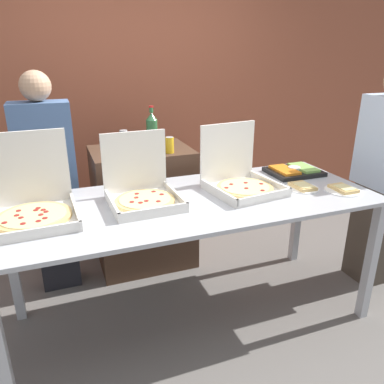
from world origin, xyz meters
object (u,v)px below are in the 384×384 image
object	(u,v)px
paper_plate_front_center	(302,187)
soda_bottle	(152,130)
veggie_tray	(294,171)
person_guest_cap	(381,177)
soda_can_silver	(124,137)
person_guest_plaid	(49,182)
pizza_box_near_left	(32,205)
pizza_box_near_right	(142,191)
pizza_box_far_left	(241,179)
paper_plate_front_left	(343,189)
soda_can_colored	(170,145)

from	to	relation	value
paper_plate_front_center	soda_bottle	distance (m)	1.24
veggie_tray	person_guest_cap	xyz separation A→B (m)	(0.60, -0.26, -0.04)
paper_plate_front_center	veggie_tray	xyz separation A→B (m)	(0.14, 0.29, 0.01)
soda_can_silver	person_guest_plaid	world-z (taller)	person_guest_plaid
pizza_box_near_left	paper_plate_front_center	world-z (taller)	pizza_box_near_left
pizza_box_near_right	person_guest_cap	distance (m)	1.80
pizza_box_far_left	paper_plate_front_left	xyz separation A→B (m)	(0.63, -0.26, -0.06)
person_guest_plaid	paper_plate_front_left	bearing A→B (deg)	152.05
soda_can_colored	pizza_box_far_left	bearing A→B (deg)	-64.99
paper_plate_front_center	person_guest_plaid	bearing A→B (deg)	152.44
soda_bottle	veggie_tray	bearing A→B (deg)	-34.73
pizza_box_near_left	soda_can_silver	bearing A→B (deg)	52.61
soda_can_colored	person_guest_cap	size ratio (longest dim) A/B	0.07
soda_can_silver	veggie_tray	bearing A→B (deg)	-37.23
pizza_box_near_right	soda_can_silver	size ratio (longest dim) A/B	3.50
pizza_box_near_right	soda_bottle	xyz separation A→B (m)	(0.28, 0.79, 0.20)
paper_plate_front_left	pizza_box_far_left	bearing A→B (deg)	157.72
soda_can_silver	pizza_box_near_right	bearing A→B (deg)	-95.05
paper_plate_front_center	soda_bottle	xyz separation A→B (m)	(-0.78, 0.93, 0.26)
pizza_box_near_right	pizza_box_near_left	bearing A→B (deg)	179.27
pizza_box_far_left	soda_bottle	world-z (taller)	soda_bottle
paper_plate_front_left	pizza_box_near_right	bearing A→B (deg)	167.97
person_guest_cap	person_guest_plaid	bearing A→B (deg)	71.17
soda_can_silver	soda_can_colored	size ratio (longest dim) A/B	1.00
pizza_box_near_right	soda_bottle	distance (m)	0.86
pizza_box_far_left	paper_plate_front_center	distance (m)	0.43
paper_plate_front_center	person_guest_cap	world-z (taller)	person_guest_cap
pizza_box_far_left	soda_can_colored	bearing A→B (deg)	107.39
soda_can_colored	person_guest_cap	world-z (taller)	person_guest_cap
paper_plate_front_center	paper_plate_front_left	xyz separation A→B (m)	(0.22, -0.13, -0.00)
soda_bottle	person_guest_cap	world-z (taller)	person_guest_cap
paper_plate_front_left	person_guest_plaid	size ratio (longest dim) A/B	0.15
soda_bottle	soda_can_colored	world-z (taller)	soda_bottle
paper_plate_front_center	paper_plate_front_left	bearing A→B (deg)	-30.63
veggie_tray	soda_bottle	world-z (taller)	soda_bottle
veggie_tray	person_guest_cap	size ratio (longest dim) A/B	0.23
paper_plate_front_left	person_guest_plaid	world-z (taller)	person_guest_plaid
soda_can_colored	person_guest_plaid	size ratio (longest dim) A/B	0.08
pizza_box_near_right	paper_plate_front_center	distance (m)	1.07
soda_can_colored	person_guest_cap	bearing A→B (deg)	-26.41
pizza_box_near_right	person_guest_plaid	distance (m)	0.88
paper_plate_front_left	veggie_tray	size ratio (longest dim) A/B	0.63
soda_can_colored	person_guest_plaid	distance (m)	0.93
pizza_box_near_left	soda_can_colored	xyz separation A→B (m)	(0.99, 0.62, 0.11)
pizza_box_far_left	pizza_box_near_right	world-z (taller)	pizza_box_far_left
pizza_box_near_left	person_guest_plaid	size ratio (longest dim) A/B	0.30
soda_bottle	soda_can_colored	xyz separation A→B (m)	(0.09, -0.18, -0.09)
soda_can_silver	person_guest_cap	world-z (taller)	person_guest_cap
paper_plate_front_center	soda_bottle	bearing A→B (deg)	130.02
soda_bottle	paper_plate_front_left	bearing A→B (deg)	-46.59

